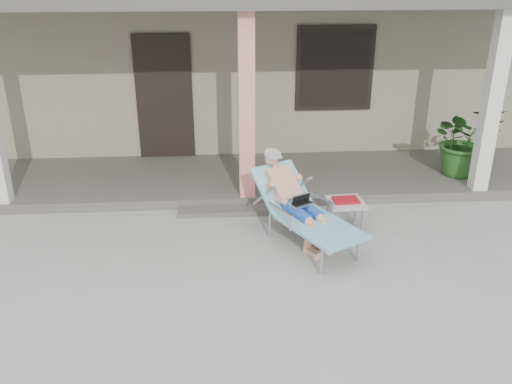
{
  "coord_description": "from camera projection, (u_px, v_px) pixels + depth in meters",
  "views": [
    {
      "loc": [
        -0.38,
        -5.19,
        3.33
      ],
      "look_at": [
        0.02,
        0.6,
        0.85
      ],
      "focal_mm": 38.0,
      "sensor_mm": 36.0,
      "label": 1
    }
  ],
  "objects": [
    {
      "name": "porch_step",
      "position": [
        248.0,
        210.0,
        7.77
      ],
      "size": [
        2.0,
        0.3,
        0.07
      ],
      "primitive_type": "cube",
      "color": "#605B56",
      "rests_on": "ground"
    },
    {
      "name": "potted_palm",
      "position": [
        465.0,
        140.0,
        8.57
      ],
      "size": [
        1.05,
        0.92,
        1.14
      ],
      "primitive_type": "imported",
      "rotation": [
        0.0,
        0.0,
        -0.02
      ],
      "color": "#26591E",
      "rests_on": "porch_deck"
    },
    {
      "name": "porch_deck",
      "position": [
        244.0,
        178.0,
        8.81
      ],
      "size": [
        10.0,
        2.0,
        0.15
      ],
      "primitive_type": "cube",
      "color": "#605B56",
      "rests_on": "ground"
    },
    {
      "name": "porch_overhang",
      "position": [
        243.0,
        2.0,
        7.7
      ],
      "size": [
        10.0,
        2.3,
        2.85
      ],
      "color": "silver",
      "rests_on": "porch_deck"
    },
    {
      "name": "house",
      "position": [
        236.0,
        47.0,
        11.39
      ],
      "size": [
        10.4,
        5.4,
        3.3
      ],
      "color": "gray",
      "rests_on": "ground"
    },
    {
      "name": "ground",
      "position": [
        258.0,
        282.0,
        6.09
      ],
      "size": [
        60.0,
        60.0,
        0.0
      ],
      "primitive_type": "plane",
      "color": "#9E9E99",
      "rests_on": "ground"
    },
    {
      "name": "side_table",
      "position": [
        346.0,
        204.0,
        7.19
      ],
      "size": [
        0.51,
        0.51,
        0.42
      ],
      "rotation": [
        0.0,
        0.0,
        0.07
      ],
      "color": "#AEAEA9",
      "rests_on": "ground"
    },
    {
      "name": "lounger",
      "position": [
        299.0,
        190.0,
        6.76
      ],
      "size": [
        1.37,
        1.78,
        1.13
      ],
      "rotation": [
        0.0,
        0.0,
        0.5
      ],
      "color": "#B7B7BC",
      "rests_on": "ground"
    }
  ]
}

